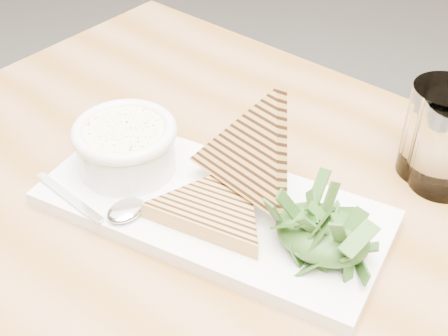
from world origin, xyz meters
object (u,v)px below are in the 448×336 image
Objects in this scene: glass_far at (437,131)px; table_top at (286,297)px; platter at (213,208)px; soup_bowl at (127,152)px.

table_top is at bearing -99.61° from glass_far.
platter is 0.11m from soup_bowl.
soup_bowl is (-0.22, 0.03, 0.06)m from table_top.
soup_bowl is (-0.11, -0.01, 0.03)m from platter.
platter is 0.26m from glass_far.
table_top is 0.25m from glass_far.
glass_far reaches higher than platter.
platter is at bearing 4.47° from soup_bowl.
table_top is 10.28× the size of soup_bowl.
glass_far is (0.15, 0.20, 0.05)m from platter.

